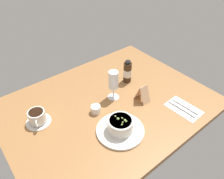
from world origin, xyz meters
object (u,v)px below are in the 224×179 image
cutlery_setting (183,108)px  sauce_bottle_brown (127,72)px  creamer_jug (96,109)px  menu_card (143,93)px  wine_glass (113,81)px  coffee_cup (37,117)px  porridge_bowl (120,126)px

cutlery_setting → sauce_bottle_brown: 37.99cm
creamer_jug → menu_card: size_ratio=0.59×
creamer_jug → wine_glass: size_ratio=0.34×
cutlery_setting → coffee_cup: size_ratio=1.49×
sauce_bottle_brown → creamer_jug: bearing=-161.9°
coffee_cup → wine_glass: 42.51cm
wine_glass → porridge_bowl: bearing=-121.5°
cutlery_setting → wine_glass: size_ratio=1.10×
porridge_bowl → coffee_cup: porridge_bowl is taller
coffee_cup → sauce_bottle_brown: 57.18cm
menu_card → porridge_bowl: bearing=-158.6°
porridge_bowl → sauce_bottle_brown: size_ratio=1.60×
coffee_cup → sauce_bottle_brown: (57.06, -1.88, 3.19)cm
wine_glass → menu_card: 17.22cm
sauce_bottle_brown → coffee_cup: bearing=178.1°
cutlery_setting → coffee_cup: coffee_cup is taller
coffee_cup → menu_card: bearing=-21.5°
porridge_bowl → cutlery_setting: size_ratio=1.22×
porridge_bowl → menu_card: 25.58cm
cutlery_setting → creamer_jug: 46.53cm
porridge_bowl → menu_card: menu_card is taller
wine_glass → sauce_bottle_brown: (16.08, 6.50, -4.41)cm
creamer_jug → menu_card: (25.51, -8.41, 2.75)cm
porridge_bowl → coffee_cup: (-27.94, 29.66, 0.13)cm
coffee_cup → creamer_jug: (26.21, -11.95, -1.30)cm
wine_glass → sauce_bottle_brown: size_ratio=1.19×
sauce_bottle_brown → porridge_bowl: bearing=-136.3°
wine_glass → cutlery_setting: bearing=-52.4°
menu_card → creamer_jug: bearing=161.7°
sauce_bottle_brown → menu_card: (-5.34, -18.48, -1.74)cm
coffee_cup → menu_card: menu_card is taller
coffee_cup → menu_card: (51.71, -20.36, 1.45)cm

